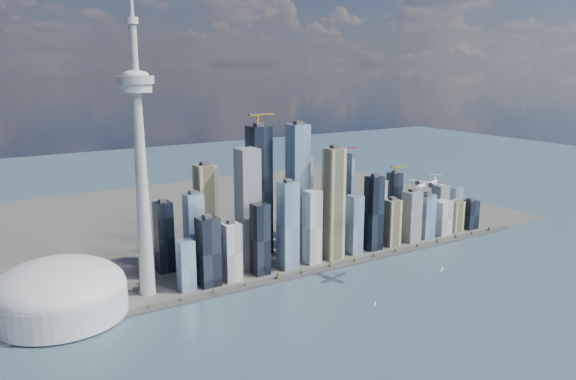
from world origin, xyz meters
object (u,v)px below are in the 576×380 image
needle_tower (140,156)px  dome_stadium (59,292)px  sailboat_east (442,269)px  sailboat_west (375,304)px  airplane (427,184)px

needle_tower → dome_stadium: 241.40m
needle_tower → sailboat_east: needle_tower is taller
needle_tower → sailboat_east: (505.46, -179.98, -232.63)m
dome_stadium → sailboat_east: 668.45m
sailboat_west → airplane: bearing=13.9°
sailboat_west → needle_tower: bearing=139.8°
sailboat_west → sailboat_east: size_ratio=0.86×
dome_stadium → sailboat_west: dome_stadium is taller
needle_tower → sailboat_east: 584.81m
needle_tower → sailboat_east: size_ratio=55.07×
needle_tower → sailboat_west: size_ratio=63.66×
dome_stadium → sailboat_west: (437.02, -222.55, -36.66)m
airplane → sailboat_east: bearing=-5.0°
dome_stadium → airplane: size_ratio=2.76×
sailboat_east → needle_tower: bearing=159.4°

